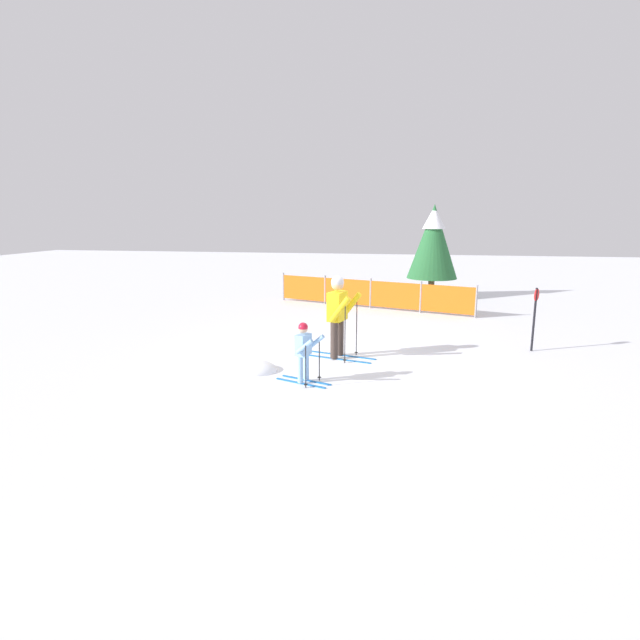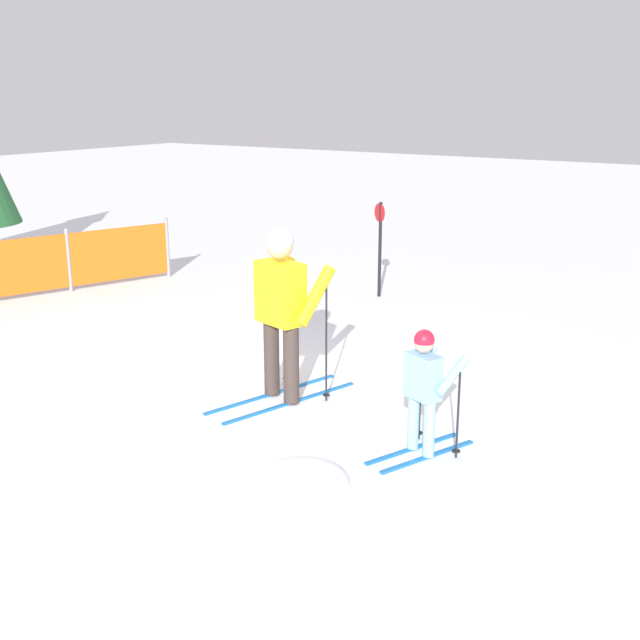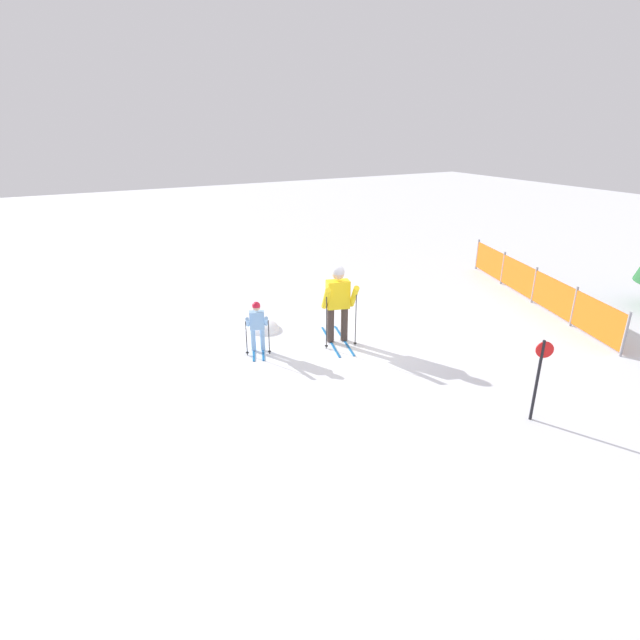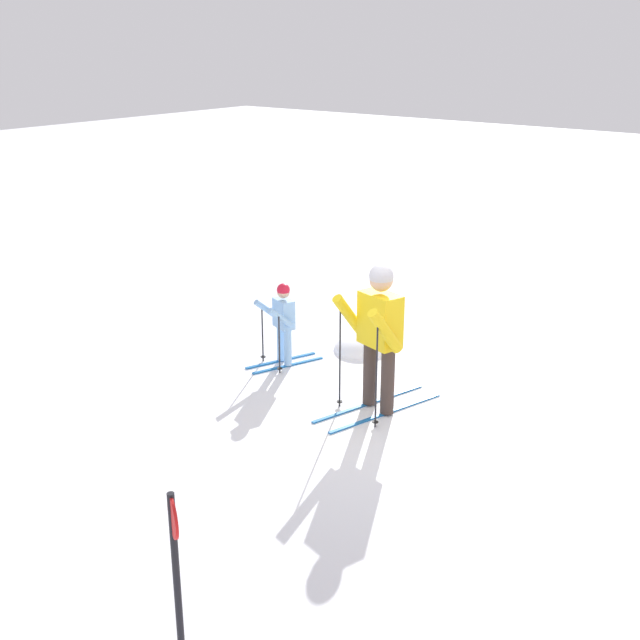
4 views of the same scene
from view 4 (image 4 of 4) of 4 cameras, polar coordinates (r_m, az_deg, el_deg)
The scene contains 5 objects.
ground_plane at distance 9.27m, azimuth 4.86°, elevation -7.11°, with size 60.00×60.00×0.00m, color white.
skier_adult at distance 9.10m, azimuth 4.19°, elevation -0.38°, with size 1.71×0.87×1.77m.
skier_child at distance 10.52m, azimuth -2.68°, elevation 0.15°, with size 1.07×0.64×1.12m.
trail_marker at distance 5.55m, azimuth -10.20°, elevation -16.91°, with size 0.16×0.25×1.44m.
snow_mound at distance 11.30m, azimuth 3.20°, elevation -1.99°, with size 0.97×0.82×0.39m, color white.
Camera 4 is at (6.99, 4.44, 4.18)m, focal length 45.00 mm.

